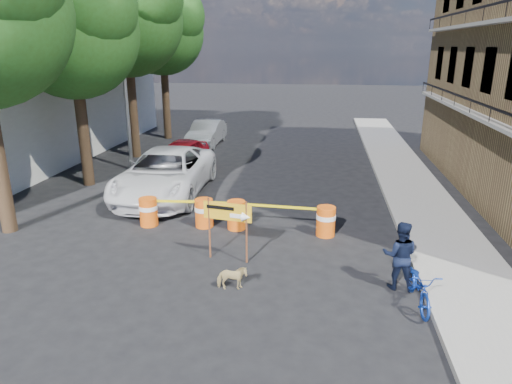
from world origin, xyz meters
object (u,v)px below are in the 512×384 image
(barrel_far_left, at_px, (148,211))
(barrel_mid_left, at_px, (204,212))
(detour_sign, at_px, (233,217))
(sedan_red, at_px, (181,156))
(sedan_silver, at_px, (207,133))
(barrel_mid_right, at_px, (236,214))
(barrel_far_right, at_px, (326,221))
(bicycle, at_px, (421,269))
(dog, at_px, (232,278))
(suv_white, at_px, (165,173))
(pedestrian, at_px, (400,255))

(barrel_far_left, relative_size, barrel_mid_left, 1.00)
(detour_sign, height_order, sedan_red, detour_sign)
(detour_sign, height_order, sedan_silver, detour_sign)
(barrel_far_left, distance_m, sedan_red, 6.66)
(barrel_mid_left, xyz_separation_m, barrel_mid_right, (1.03, -0.03, 0.00))
(barrel_far_right, relative_size, sedan_red, 0.22)
(bicycle, relative_size, dog, 2.47)
(barrel_mid_right, distance_m, sedan_red, 7.48)
(dog, height_order, suv_white, suv_white)
(barrel_mid_left, bearing_deg, dog, -66.55)
(dog, bearing_deg, barrel_far_left, 33.38)
(barrel_far_left, xyz_separation_m, dog, (3.37, -3.57, -0.17))
(pedestrian, height_order, sedan_red, pedestrian)
(barrel_mid_right, height_order, detour_sign, detour_sign)
(bicycle, distance_m, dog, 4.19)
(barrel_mid_left, relative_size, pedestrian, 0.55)
(suv_white, bearing_deg, barrel_far_right, -29.06)
(barrel_mid_right, distance_m, bicycle, 6.05)
(barrel_far_left, xyz_separation_m, barrel_far_right, (5.53, -0.03, 0.00))
(barrel_mid_left, xyz_separation_m, bicycle, (5.76, -3.78, 0.40))
(dog, bearing_deg, sedan_silver, 6.07)
(barrel_far_right, xyz_separation_m, bicycle, (1.99, -3.61, 0.40))
(barrel_far_left, height_order, sedan_red, sedan_red)
(detour_sign, height_order, bicycle, bicycle)
(suv_white, relative_size, sedan_red, 1.50)
(sedan_red, xyz_separation_m, sedan_silver, (-0.24, 5.69, -0.00))
(dog, bearing_deg, barrel_far_right, -41.30)
(suv_white, bearing_deg, bicycle, -41.85)
(barrel_mid_left, bearing_deg, suv_white, 127.60)
(barrel_mid_right, distance_m, barrel_far_right, 2.74)
(barrel_mid_left, xyz_separation_m, dog, (1.61, -3.72, -0.17))
(barrel_far_right, bearing_deg, sedan_red, 134.36)
(barrel_mid_right, height_order, sedan_silver, sedan_silver)
(barrel_mid_right, distance_m, detour_sign, 2.36)
(barrel_mid_right, relative_size, barrel_far_right, 1.00)
(barrel_mid_right, relative_size, sedan_silver, 0.21)
(pedestrian, relative_size, sedan_silver, 0.39)
(barrel_far_left, xyz_separation_m, suv_white, (-0.46, 3.03, 0.39))
(barrel_far_left, xyz_separation_m, detour_sign, (3.13, -2.09, 0.76))
(barrel_mid_right, bearing_deg, pedestrian, -34.52)
(dog, height_order, sedan_red, sedan_red)
(barrel_far_left, relative_size, barrel_far_right, 1.00)
(barrel_far_left, relative_size, suv_white, 0.15)
(sedan_red, bearing_deg, barrel_far_left, -77.71)
(barrel_mid_left, bearing_deg, detour_sign, -58.58)
(detour_sign, xyz_separation_m, sedan_red, (-4.07, 8.68, -0.53))
(pedestrian, relative_size, bicycle, 0.94)
(barrel_mid_left, height_order, detour_sign, detour_sign)
(bicycle, distance_m, suv_white, 10.40)
(dog, bearing_deg, barrel_mid_right, -1.04)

